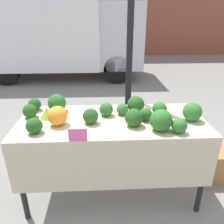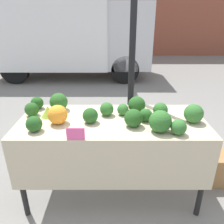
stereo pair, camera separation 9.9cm
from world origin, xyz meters
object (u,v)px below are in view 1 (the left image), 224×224
price_sign (78,135)px  produce_crate (216,164)px  parked_truck (56,27)px  orange_cauliflower (58,116)px

price_sign → produce_crate: (1.51, 0.53, -0.74)m
parked_truck → orange_cauliflower: 5.10m
orange_cauliflower → price_sign: bearing=-54.8°
orange_cauliflower → price_sign: orange_cauliflower is taller
parked_truck → produce_crate: bearing=-61.6°
orange_cauliflower → produce_crate: orange_cauliflower is taller
price_sign → produce_crate: 1.76m
parked_truck → price_sign: 5.42m
price_sign → parked_truck: bearing=101.4°
produce_crate → parked_truck: bearing=118.4°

